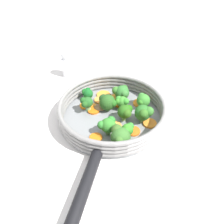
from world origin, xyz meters
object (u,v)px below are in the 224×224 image
at_px(broccoli_floret_6, 122,102).
at_px(broccoli_floret_9, 87,103).
at_px(carrot_slice_5, 114,126).
at_px(carrot_slice_9, 139,103).
at_px(carrot_slice_11, 96,137).
at_px(salt_shaker, 67,64).
at_px(carrot_slice_2, 120,103).
at_px(carrot_slice_10, 94,110).
at_px(carrot_slice_0, 92,107).
at_px(broccoli_floret_0, 126,111).
at_px(carrot_slice_4, 133,131).
at_px(mushroom_piece_0, 100,108).
at_px(skillet, 112,118).
at_px(broccoli_floret_1, 108,125).
at_px(broccoli_floret_4, 122,92).
at_px(carrot_slice_6, 116,99).
at_px(broccoli_floret_8, 144,113).
at_px(broccoli_floret_2, 128,129).
at_px(carrot_slice_3, 104,95).
at_px(carrot_slice_1, 150,123).
at_px(broccoli_floret_3, 120,136).
at_px(broccoli_floret_5, 87,93).
at_px(broccoli_floret_7, 107,102).
at_px(broccoli_floret_10, 143,100).
at_px(carrot_slice_7, 85,106).
at_px(carrot_slice_8, 100,100).

relative_size(broccoli_floret_6, broccoli_floret_9, 0.92).
relative_size(carrot_slice_5, carrot_slice_9, 1.05).
xyz_separation_m(carrot_slice_11, broccoli_floret_9, (-0.10, -0.05, 0.03)).
bearing_deg(salt_shaker, carrot_slice_2, 53.60).
bearing_deg(broccoli_floret_9, carrot_slice_10, 94.08).
relative_size(carrot_slice_0, carrot_slice_9, 0.85).
xyz_separation_m(broccoli_floret_0, broccoli_floret_9, (-0.02, -0.11, -0.00)).
distance_m(carrot_slice_4, mushroom_piece_0, 0.13).
distance_m(carrot_slice_10, broccoli_floret_0, 0.10).
bearing_deg(mushroom_piece_0, skillet, 58.40).
relative_size(broccoli_floret_1, broccoli_floret_4, 0.97).
distance_m(carrot_slice_6, broccoli_floret_4, 0.03).
relative_size(carrot_slice_0, carrot_slice_2, 0.85).
height_order(broccoli_floret_8, salt_shaker, salt_shaker).
bearing_deg(broccoli_floret_4, broccoli_floret_2, 11.88).
xyz_separation_m(carrot_slice_3, salt_shaker, (-0.11, -0.15, 0.03)).
bearing_deg(broccoli_floret_6, carrot_slice_1, 58.07).
xyz_separation_m(carrot_slice_3, broccoli_floret_3, (0.19, 0.07, 0.03)).
bearing_deg(carrot_slice_3, broccoli_floret_1, 13.87).
distance_m(broccoli_floret_5, mushroom_piece_0, 0.06).
distance_m(carrot_slice_0, broccoli_floret_7, 0.05).
height_order(carrot_slice_9, mushroom_piece_0, mushroom_piece_0).
height_order(carrot_slice_0, carrot_slice_4, same).
bearing_deg(broccoli_floret_7, carrot_slice_0, -93.51).
relative_size(carrot_slice_10, broccoli_floret_0, 0.72).
xyz_separation_m(carrot_slice_3, broccoli_floret_2, (0.16, 0.09, 0.02)).
height_order(carrot_slice_11, broccoli_floret_10, broccoli_floret_10).
height_order(carrot_slice_7, broccoli_floret_2, broccoli_floret_2).
height_order(carrot_slice_6, carrot_slice_10, same).
xyz_separation_m(broccoli_floret_10, salt_shaker, (-0.15, -0.27, 0.01)).
xyz_separation_m(carrot_slice_5, mushroom_piece_0, (-0.07, -0.05, 0.00)).
xyz_separation_m(carrot_slice_3, carrot_slice_8, (0.03, -0.01, 0.00)).
relative_size(broccoli_floret_0, broccoli_floret_9, 1.04).
xyz_separation_m(broccoli_floret_5, broccoli_floret_7, (0.04, 0.07, 0.00)).
bearing_deg(carrot_slice_1, carrot_slice_11, -62.20).
distance_m(carrot_slice_0, broccoli_floret_8, 0.16).
relative_size(skillet, carrot_slice_4, 7.84).
relative_size(carrot_slice_6, broccoli_floret_4, 0.82).
xyz_separation_m(carrot_slice_0, carrot_slice_5, (0.07, 0.08, 0.00)).
bearing_deg(broccoli_floret_1, carrot_slice_3, -166.13).
bearing_deg(salt_shaker, broccoli_floret_3, 35.85).
bearing_deg(carrot_slice_0, carrot_slice_2, 109.00).
relative_size(carrot_slice_1, broccoli_floret_6, 0.85).
height_order(carrot_slice_2, broccoli_floret_10, broccoli_floret_10).
distance_m(broccoli_floret_2, salt_shaker, 0.36).
xyz_separation_m(skillet, broccoli_floret_8, (0.01, 0.09, 0.04)).
height_order(carrot_slice_0, carrot_slice_7, carrot_slice_7).
distance_m(carrot_slice_11, broccoli_floret_9, 0.11).
bearing_deg(mushroom_piece_0, carrot_slice_10, -55.60).
bearing_deg(broccoli_floret_1, broccoli_floret_8, 121.81).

